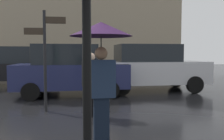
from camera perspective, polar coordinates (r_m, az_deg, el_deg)
name	(u,v)px	position (r m, az deg, el deg)	size (l,w,h in m)	color
pedestrian_with_umbrella	(101,47)	(4.19, -2.55, 5.49)	(1.08, 1.08, 2.10)	black
pedestrian_with_bag	(92,80)	(6.08, -4.77, -2.41)	(0.49, 0.24, 1.58)	black
parked_car_left	(10,66)	(12.72, -22.73, 0.84)	(4.43, 2.07, 1.89)	black
parked_car_right	(150,67)	(10.31, 8.93, 0.63)	(4.51, 2.01, 1.93)	silver
parked_car_distant	(70,70)	(9.25, -9.82, 0.03)	(4.11, 2.06, 1.89)	#1E234C
street_signpost	(45,50)	(6.75, -15.37, 4.43)	(1.08, 0.08, 2.70)	black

